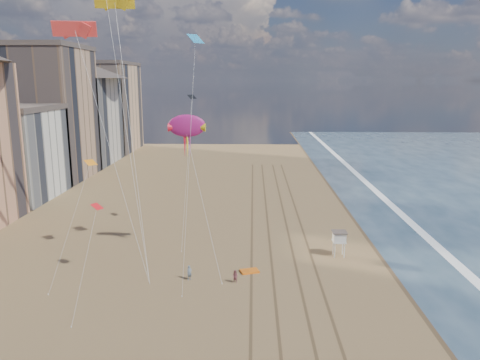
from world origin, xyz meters
The scene contains 10 objects.
wet_sand centered at (19.00, 40.00, 0.00)m, with size 260.00×260.00×0.00m, color #42301E.
foam centered at (23.20, 40.00, 0.00)m, with size 260.00×260.00×0.00m, color white.
tracks centered at (2.55, 30.00, 0.01)m, with size 7.68×120.00×0.01m.
buildings centered at (-45.73, 65.59, 13.55)m, with size 34.72×131.35×29.00m.
lifeguard_stand centered at (9.58, 25.56, 2.46)m, with size 1.77×1.77×3.19m.
grounded_kite centered at (-1.42, 20.28, 0.12)m, with size 2.03×1.29×0.23m, color orange.
show_kite centered at (-8.87, 25.08, 16.11)m, with size 4.52×4.57×18.79m.
kite_flyer_a centered at (-7.96, 18.00, 0.82)m, with size 0.60×0.39×1.64m, color slate.
kite_flyer_b centered at (-2.93, 17.30, 0.72)m, with size 0.70×0.55×1.45m, color #904951.
small_kites centered at (-13.16, 24.65, 17.66)m, with size 15.59×16.12×18.54m.
Camera 1 is at (-1.09, -29.57, 21.30)m, focal length 35.00 mm.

